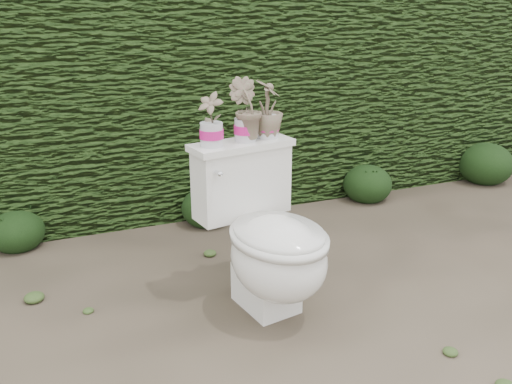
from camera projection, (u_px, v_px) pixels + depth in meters
name	position (u px, v px, depth m)	size (l,w,h in m)	color
ground	(268.00, 295.00, 2.74)	(60.00, 60.00, 0.00)	brown
hedge	(181.00, 90.00, 3.87)	(8.00, 1.00, 1.60)	#2C4918
toilet	(269.00, 241.00, 2.51)	(0.57, 0.75, 0.78)	silver
potted_plant_left	(211.00, 121.00, 2.45)	(0.12, 0.08, 0.23)	#277E30
potted_plant_center	(245.00, 112.00, 2.53)	(0.16, 0.13, 0.28)	#277E30
potted_plant_right	(268.00, 111.00, 2.59)	(0.15, 0.15, 0.27)	#277E30
liriope_clump_1	(16.00, 227.00, 3.23)	(0.32, 0.32, 0.26)	black
liriope_clump_2	(207.00, 204.00, 3.58)	(0.34, 0.34, 0.27)	black
liriope_clump_3	(368.00, 180.00, 4.02)	(0.36, 0.36, 0.29)	black
liriope_clump_4	(486.00, 161.00, 4.41)	(0.44, 0.44, 0.35)	black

